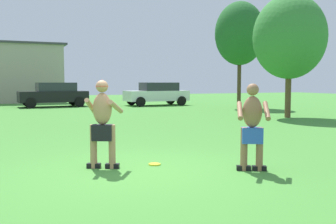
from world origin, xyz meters
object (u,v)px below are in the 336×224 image
car_white_near_post (157,93)px  tree_behind_players (240,34)px  frisbee (155,164)px  car_black_mid_lot (54,94)px  player_with_cap (103,120)px  tree_left_field (289,37)px  player_in_blue (252,125)px

car_white_near_post → tree_behind_players: size_ratio=0.66×
frisbee → car_black_mid_lot: size_ratio=0.05×
player_with_cap → frisbee: player_with_cap is taller
car_white_near_post → car_black_mid_lot: (-6.75, 1.29, 0.00)m
player_with_cap → car_white_near_post: bearing=65.0°
tree_behind_players → car_black_mid_lot: bearing=152.2°
player_with_cap → car_black_mid_lot: bearing=85.5°
frisbee → car_black_mid_lot: 19.15m
tree_left_field → tree_behind_players: bearing=74.7°
car_white_near_post → tree_left_field: tree_left_field is taller
player_with_cap → car_white_near_post: size_ratio=0.39×
player_with_cap → car_black_mid_lot: 19.06m
player_with_cap → tree_left_field: bearing=33.5°
tree_left_field → tree_behind_players: size_ratio=0.84×
frisbee → player_with_cap: bearing=172.6°
player_with_cap → car_black_mid_lot: (1.49, 19.00, -0.09)m
player_in_blue → car_black_mid_lot: 20.33m
car_black_mid_lot → tree_behind_players: (10.60, -5.59, 3.80)m
player_in_blue → car_black_mid_lot: player_in_blue is taller
frisbee → tree_left_field: size_ratio=0.04×
player_with_cap → tree_left_field: tree_left_field is taller
player_with_cap → car_white_near_post: 19.54m
player_in_blue → tree_behind_players: bearing=56.8°
player_with_cap → frisbee: (1.00, -0.13, -0.91)m
frisbee → car_white_near_post: (7.24, 17.84, 0.81)m
frisbee → car_white_near_post: car_white_near_post is taller
frisbee → player_in_blue: bearing=-38.8°
player_in_blue → car_white_near_post: (5.78, 19.02, -0.02)m
frisbee → car_white_near_post: size_ratio=0.06×
car_white_near_post → tree_behind_players: bearing=-48.1°
player_with_cap → tree_left_field: size_ratio=0.30×
tree_behind_players → tree_left_field: bearing=-105.3°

